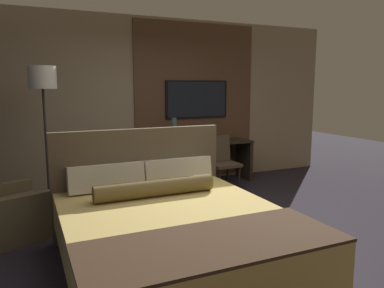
{
  "coord_description": "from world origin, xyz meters",
  "views": [
    {
      "loc": [
        -1.87,
        -3.46,
        1.67
      ],
      "look_at": [
        0.11,
        0.91,
        0.93
      ],
      "focal_mm": 35.0,
      "sensor_mm": 36.0,
      "label": 1
    }
  ],
  "objects_px": {
    "desk_chair": "(221,158)",
    "book": "(192,141)",
    "bed": "(172,236)",
    "vase_tall": "(174,131)",
    "desk": "(202,155)",
    "armchair_by_window": "(8,215)",
    "floor_lamp": "(43,90)",
    "tv": "(197,99)"
  },
  "relations": [
    {
      "from": "desk_chair",
      "to": "book",
      "type": "relative_size",
      "value": 3.37
    },
    {
      "from": "bed",
      "to": "vase_tall",
      "type": "distance_m",
      "value": 2.98
    },
    {
      "from": "desk",
      "to": "armchair_by_window",
      "type": "bearing_deg",
      "value": -156.96
    },
    {
      "from": "floor_lamp",
      "to": "armchair_by_window",
      "type": "bearing_deg",
      "value": -128.59
    },
    {
      "from": "tv",
      "to": "book",
      "type": "bearing_deg",
      "value": -130.92
    },
    {
      "from": "bed",
      "to": "desk_chair",
      "type": "distance_m",
      "value": 2.84
    },
    {
      "from": "armchair_by_window",
      "to": "book",
      "type": "relative_size",
      "value": 3.78
    },
    {
      "from": "tv",
      "to": "armchair_by_window",
      "type": "distance_m",
      "value": 3.57
    },
    {
      "from": "armchair_by_window",
      "to": "floor_lamp",
      "type": "relative_size",
      "value": 0.51
    },
    {
      "from": "armchair_by_window",
      "to": "desk",
      "type": "bearing_deg",
      "value": -87.75
    },
    {
      "from": "bed",
      "to": "armchair_by_window",
      "type": "bearing_deg",
      "value": 133.16
    },
    {
      "from": "tv",
      "to": "book",
      "type": "height_order",
      "value": "tv"
    },
    {
      "from": "floor_lamp",
      "to": "book",
      "type": "height_order",
      "value": "floor_lamp"
    },
    {
      "from": "armchair_by_window",
      "to": "vase_tall",
      "type": "bearing_deg",
      "value": -84.32
    },
    {
      "from": "tv",
      "to": "floor_lamp",
      "type": "bearing_deg",
      "value": -160.24
    },
    {
      "from": "tv",
      "to": "bed",
      "type": "bearing_deg",
      "value": -118.71
    },
    {
      "from": "desk_chair",
      "to": "armchair_by_window",
      "type": "relative_size",
      "value": 0.89
    },
    {
      "from": "armchair_by_window",
      "to": "book",
      "type": "distance_m",
      "value": 3.14
    },
    {
      "from": "desk_chair",
      "to": "floor_lamp",
      "type": "height_order",
      "value": "floor_lamp"
    },
    {
      "from": "desk",
      "to": "floor_lamp",
      "type": "height_order",
      "value": "floor_lamp"
    },
    {
      "from": "tv",
      "to": "vase_tall",
      "type": "relative_size",
      "value": 2.72
    },
    {
      "from": "vase_tall",
      "to": "desk",
      "type": "bearing_deg",
      "value": 5.37
    },
    {
      "from": "desk",
      "to": "armchair_by_window",
      "type": "distance_m",
      "value": 3.29
    },
    {
      "from": "floor_lamp",
      "to": "vase_tall",
      "type": "distance_m",
      "value": 2.21
    },
    {
      "from": "desk",
      "to": "book",
      "type": "xyz_separation_m",
      "value": [
        -0.19,
        0.0,
        0.25
      ]
    },
    {
      "from": "desk",
      "to": "desk_chair",
      "type": "height_order",
      "value": "desk_chair"
    },
    {
      "from": "bed",
      "to": "desk",
      "type": "relative_size",
      "value": 1.29
    },
    {
      "from": "bed",
      "to": "book",
      "type": "xyz_separation_m",
      "value": [
        1.44,
        2.76,
        0.4
      ]
    },
    {
      "from": "desk_chair",
      "to": "vase_tall",
      "type": "xyz_separation_m",
      "value": [
        -0.64,
        0.46,
        0.43
      ]
    },
    {
      "from": "tv",
      "to": "book",
      "type": "distance_m",
      "value": 0.76
    },
    {
      "from": "armchair_by_window",
      "to": "book",
      "type": "bearing_deg",
      "value": -86.35
    },
    {
      "from": "tv",
      "to": "desk_chair",
      "type": "relative_size",
      "value": 1.34
    },
    {
      "from": "desk",
      "to": "desk_chair",
      "type": "distance_m",
      "value": 0.52
    },
    {
      "from": "armchair_by_window",
      "to": "tv",
      "type": "bearing_deg",
      "value": -84.29
    },
    {
      "from": "desk_chair",
      "to": "tv",
      "type": "bearing_deg",
      "value": 94.89
    },
    {
      "from": "bed",
      "to": "armchair_by_window",
      "type": "height_order",
      "value": "bed"
    },
    {
      "from": "bed",
      "to": "tv",
      "type": "height_order",
      "value": "tv"
    },
    {
      "from": "vase_tall",
      "to": "tv",
      "type": "bearing_deg",
      "value": 26.61
    },
    {
      "from": "tv",
      "to": "vase_tall",
      "type": "height_order",
      "value": "tv"
    },
    {
      "from": "book",
      "to": "tv",
      "type": "bearing_deg",
      "value": 49.08
    },
    {
      "from": "desk_chair",
      "to": "armchair_by_window",
      "type": "xyz_separation_m",
      "value": [
        -3.12,
        -0.77,
        -0.26
      ]
    },
    {
      "from": "desk",
      "to": "floor_lamp",
      "type": "xyz_separation_m",
      "value": [
        -2.55,
        -0.7,
        1.13
      ]
    }
  ]
}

